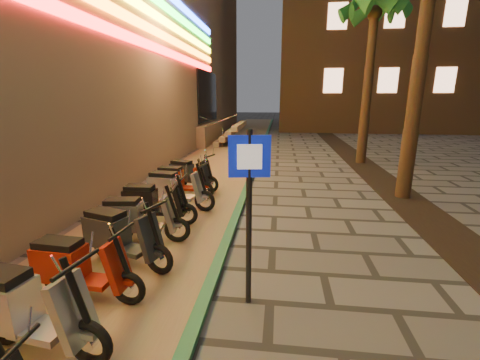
# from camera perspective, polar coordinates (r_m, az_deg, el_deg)

# --- Properties ---
(parking_strip) EXTENTS (3.40, 60.00, 0.01)m
(parking_strip) POSITION_cam_1_polar(r_m,az_deg,el_deg) (12.83, -5.13, 1.99)
(parking_strip) COLOR #8C7251
(parking_strip) RESTS_ON ground
(green_curb) EXTENTS (0.18, 60.00, 0.10)m
(green_curb) POSITION_cam_1_polar(r_m,az_deg,el_deg) (12.58, 2.46, 1.99)
(green_curb) COLOR #276841
(green_curb) RESTS_ON ground
(planting_strip) EXTENTS (1.20, 40.00, 0.02)m
(planting_strip) POSITION_cam_1_polar(r_m,az_deg,el_deg) (8.52, 31.29, -6.60)
(planting_strip) COLOR black
(planting_strip) RESTS_ON ground
(palm_d) EXTENTS (2.97, 3.02, 7.16)m
(palm_d) POSITION_cam_1_polar(r_m,az_deg,el_deg) (15.02, 22.83, 25.67)
(palm_d) COLOR #472D19
(palm_d) RESTS_ON ground
(pedestrian_sign) EXTENTS (0.52, 0.12, 2.40)m
(pedestrian_sign) POSITION_cam_1_polar(r_m,az_deg,el_deg) (4.09, 1.63, -2.79)
(pedestrian_sign) COLOR black
(pedestrian_sign) RESTS_ON ground
(scooter_4) EXTENTS (1.77, 0.69, 1.24)m
(scooter_4) POSITION_cam_1_polar(r_m,az_deg,el_deg) (4.45, -34.37, -18.30)
(scooter_4) COLOR black
(scooter_4) RESTS_ON ground
(scooter_5) EXTENTS (1.61, 0.56, 1.13)m
(scooter_5) POSITION_cam_1_polar(r_m,az_deg,el_deg) (5.13, -27.05, -13.57)
(scooter_5) COLOR black
(scooter_5) RESTS_ON ground
(scooter_6) EXTENTS (1.69, 0.89, 1.20)m
(scooter_6) POSITION_cam_1_polar(r_m,az_deg,el_deg) (5.82, -20.73, -9.22)
(scooter_6) COLOR black
(scooter_6) RESTS_ON ground
(scooter_7) EXTENTS (1.66, 0.65, 1.16)m
(scooter_7) POSITION_cam_1_polar(r_m,az_deg,el_deg) (6.56, -17.95, -6.44)
(scooter_7) COLOR black
(scooter_7) RESTS_ON ground
(scooter_8) EXTENTS (1.64, 0.58, 1.16)m
(scooter_8) POSITION_cam_1_polar(r_m,az_deg,el_deg) (7.40, -15.46, -3.87)
(scooter_8) COLOR black
(scooter_8) RESTS_ON ground
(scooter_9) EXTENTS (1.75, 0.69, 1.23)m
(scooter_9) POSITION_cam_1_polar(r_m,az_deg,el_deg) (8.27, -11.69, -1.50)
(scooter_9) COLOR black
(scooter_9) RESTS_ON ground
(scooter_10) EXTENTS (1.63, 0.58, 1.15)m
(scooter_10) POSITION_cam_1_polar(r_m,az_deg,el_deg) (9.17, -10.84, -0.11)
(scooter_10) COLOR black
(scooter_10) RESTS_ON ground
(scooter_11) EXTENTS (1.61, 0.85, 1.15)m
(scooter_11) POSITION_cam_1_polar(r_m,az_deg,el_deg) (9.96, -9.10, 1.13)
(scooter_11) COLOR black
(scooter_11) RESTS_ON ground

